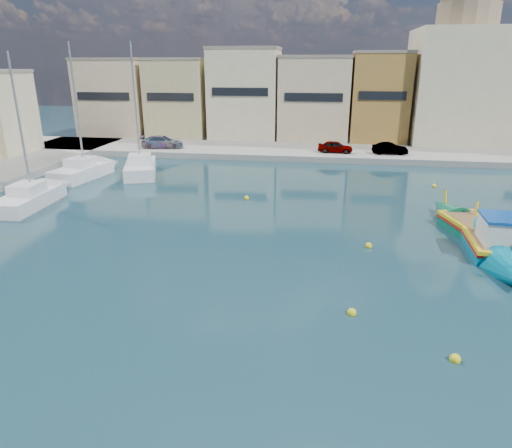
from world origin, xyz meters
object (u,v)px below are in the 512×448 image
(yacht_north, at_px, (142,165))
(yacht_mid, at_px, (44,193))
(church_block, at_px, (460,69))
(yacht_midnorth, at_px, (95,168))
(luzzu_turquoise_cabin, at_px, (492,245))
(luzzu_green, at_px, (471,227))

(yacht_north, bearing_deg, yacht_mid, -108.58)
(church_block, xyz_separation_m, yacht_midnorth, (-33.91, -19.26, -7.95))
(yacht_midnorth, relative_size, yacht_mid, 1.09)
(church_block, xyz_separation_m, luzzu_turquoise_cabin, (-5.58, -32.59, -8.01))
(church_block, height_order, yacht_mid, church_block)
(yacht_midnorth, bearing_deg, luzzu_turquoise_cabin, -25.20)
(yacht_north, bearing_deg, yacht_midnorth, -149.73)
(luzzu_turquoise_cabin, bearing_deg, yacht_mid, 168.96)
(yacht_midnorth, bearing_deg, luzzu_green, -20.26)
(yacht_north, bearing_deg, luzzu_turquoise_cabin, -31.70)
(church_block, xyz_separation_m, yacht_north, (-30.44, -17.24, -7.95))
(luzzu_green, relative_size, yacht_north, 0.78)
(yacht_north, distance_m, yacht_midnorth, 4.02)
(church_block, distance_m, yacht_mid, 44.01)
(luzzu_turquoise_cabin, relative_size, yacht_north, 0.89)
(church_block, distance_m, luzzu_green, 31.27)
(yacht_north, distance_m, yacht_mid, 10.40)
(church_block, distance_m, yacht_north, 35.87)
(church_block, height_order, yacht_midnorth, church_block)
(yacht_north, xyz_separation_m, yacht_mid, (-3.31, -9.86, -0.04))
(yacht_midnorth, bearing_deg, yacht_north, 30.27)
(luzzu_turquoise_cabin, distance_m, luzzu_green, 2.95)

